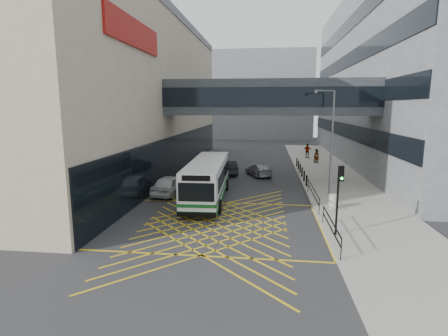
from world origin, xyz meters
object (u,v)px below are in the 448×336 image
at_px(car_silver, 259,169).
at_px(street_lamp, 330,136).
at_px(car_white, 170,185).
at_px(car_dark, 228,167).
at_px(pedestrian_b, 317,156).
at_px(bus, 208,179).
at_px(traffic_light, 339,191).
at_px(pedestrian_c, 307,151).
at_px(pedestrian_a, 317,157).
at_px(litter_bin, 333,201).

bearing_deg(car_silver, street_lamp, 103.82).
distance_m(car_white, car_dark, 9.57).
height_order(car_dark, pedestrian_b, pedestrian_b).
distance_m(bus, street_lamp, 9.57).
bearing_deg(car_dark, pedestrian_b, -155.73).
relative_size(traffic_light, street_lamp, 0.47).
bearing_deg(car_white, bus, 166.83).
bearing_deg(car_white, car_dark, -105.62).
bearing_deg(pedestrian_b, pedestrian_c, 58.14).
bearing_deg(car_silver, car_white, 29.18).
bearing_deg(car_dark, traffic_light, 100.12).
height_order(bus, street_lamp, street_lamp).
bearing_deg(pedestrian_a, traffic_light, 72.86).
distance_m(street_lamp, litter_bin, 5.52).
height_order(street_lamp, pedestrian_a, street_lamp).
distance_m(car_silver, street_lamp, 9.97).
xyz_separation_m(bus, litter_bin, (8.60, -1.88, -0.92)).
relative_size(car_dark, pedestrian_a, 2.84).
bearing_deg(car_white, pedestrian_b, -122.74).
relative_size(car_dark, street_lamp, 0.58).
distance_m(litter_bin, pedestrian_a, 18.93).
distance_m(car_dark, pedestrian_c, 14.43).
xyz_separation_m(car_dark, car_silver, (3.09, -0.61, -0.07)).
distance_m(bus, traffic_light, 10.51).
relative_size(bus, traffic_light, 2.83).
distance_m(car_dark, street_lamp, 12.29).
relative_size(car_dark, pedestrian_c, 2.39).
relative_size(car_white, litter_bin, 5.17).
xyz_separation_m(pedestrian_b, pedestrian_c, (-0.69, 3.50, 0.13)).
distance_m(car_dark, pedestrian_a, 11.95).
xyz_separation_m(litter_bin, pedestrian_c, (0.88, 23.06, 0.46)).
bearing_deg(car_dark, pedestrian_c, -143.00).
height_order(pedestrian_a, pedestrian_b, pedestrian_b).
relative_size(litter_bin, pedestrian_c, 0.50).
bearing_deg(car_dark, car_white, 54.49).
distance_m(car_dark, pedestrian_b, 12.44).
bearing_deg(litter_bin, car_white, 165.82).
height_order(street_lamp, pedestrian_c, street_lamp).
bearing_deg(street_lamp, pedestrian_b, 61.11).
bearing_deg(bus, pedestrian_a, 57.11).
relative_size(bus, pedestrian_c, 5.58).
distance_m(car_white, litter_bin, 12.11).
relative_size(traffic_light, pedestrian_a, 2.34).
bearing_deg(litter_bin, car_silver, 114.50).
xyz_separation_m(car_dark, pedestrian_a, (9.68, 7.00, 0.25)).
relative_size(car_dark, traffic_light, 1.22).
distance_m(bus, pedestrian_b, 20.40).
distance_m(traffic_light, street_lamp, 9.11).
relative_size(bus, car_silver, 2.57).
bearing_deg(traffic_light, litter_bin, 64.84).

